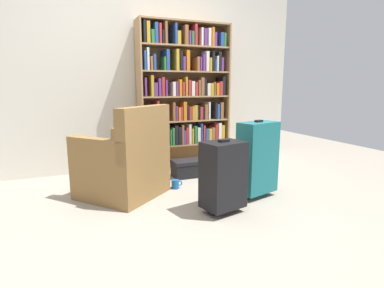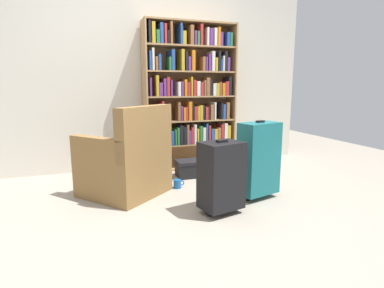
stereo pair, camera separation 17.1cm
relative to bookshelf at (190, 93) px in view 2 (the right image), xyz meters
name	(u,v)px [view 2 (the right image)]	position (x,y,z in m)	size (l,w,h in m)	color
ground_plane	(178,217)	(-0.63, -1.55, -0.99)	(8.17, 8.17, 0.00)	#9E9384
back_wall	(138,69)	(-0.63, 0.22, 0.31)	(4.67, 0.10, 2.60)	beige
bookshelf	(190,93)	(0.00, 0.00, 0.00)	(1.20, 0.32, 1.87)	#A87F51
armchair	(127,164)	(-0.95, -0.83, -0.67)	(0.99, 0.99, 0.90)	olive
mug	(177,184)	(-0.42, -0.82, -0.94)	(0.12, 0.08, 0.10)	#1959A5
storage_box	(196,167)	(-0.07, -0.45, -0.89)	(0.49, 0.25, 0.20)	black
suitcase_black	(221,175)	(-0.25, -1.57, -0.66)	(0.39, 0.33, 0.64)	black
suitcase_teal	(259,158)	(0.24, -1.35, -0.60)	(0.43, 0.31, 0.76)	#19666B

